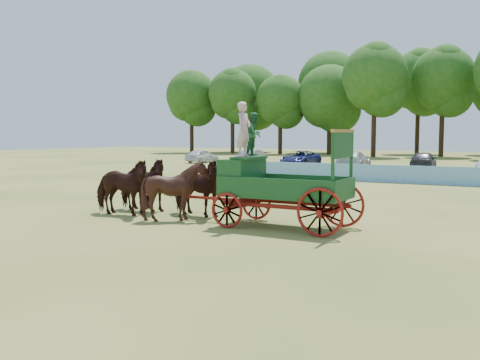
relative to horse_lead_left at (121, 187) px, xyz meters
name	(u,v)px	position (x,y,z in m)	size (l,w,h in m)	color
ground	(368,244)	(9.02, -0.55, -1.00)	(160.00, 160.00, 0.00)	#A8914B
horse_lead_left	(121,187)	(0.00, 0.00, 0.00)	(1.08, 2.37, 2.00)	black
horse_lead_right	(141,184)	(0.00, 1.10, 0.00)	(1.08, 2.37, 2.00)	black
horse_wheel_left	(176,191)	(2.40, 0.00, 0.00)	(1.62, 1.82, 2.00)	black
horse_wheel_right	(195,188)	(2.40, 1.10, 0.00)	(1.08, 2.37, 2.00)	black
farm_dray	(264,174)	(5.37, 0.56, 0.61)	(5.99, 2.00, 3.84)	maroon
sponsor_banner	(443,176)	(8.02, 17.45, -0.47)	(26.00, 0.08, 1.05)	#2273B8
treeline	(466,82)	(3.82, 59.81, 8.43)	(90.47, 24.51, 15.57)	#382314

